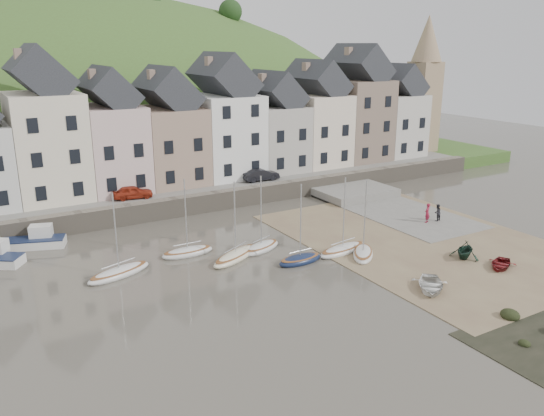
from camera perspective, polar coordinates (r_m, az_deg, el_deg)
ground at (r=40.88m, az=4.30°, el=-6.12°), size 160.00×160.00×0.00m
quay_land at (r=68.15m, az=-11.21°, el=3.60°), size 90.00×30.00×1.50m
quay_street at (r=57.52m, az=-7.37°, el=2.19°), size 70.00×7.00×0.10m
seawall at (r=54.59m, az=-5.88°, el=0.75°), size 70.00×1.20×1.80m
beach at (r=47.64m, az=15.26°, el=-3.28°), size 18.00×26.00×0.06m
slipway at (r=55.71m, az=12.33°, el=-0.13°), size 8.00×18.00×0.12m
hillside at (r=98.33m, az=-18.90°, el=-4.36°), size 134.40×84.00×84.00m
townhouse_terrace at (r=60.23m, az=-7.36°, el=8.45°), size 61.05×8.00×13.93m
church_spire at (r=78.70m, az=15.56°, el=12.64°), size 4.00×4.00×18.00m
sailboat_0 at (r=40.68m, az=-15.58°, el=-6.44°), size 5.23×3.04×6.32m
sailboat_1 at (r=43.40m, az=-8.76°, el=-4.51°), size 4.18×1.50×6.32m
sailboat_2 at (r=42.25m, az=-3.80°, el=-4.95°), size 5.36×3.82×6.32m
sailboat_3 at (r=43.86m, az=-1.12°, el=-4.08°), size 4.20×2.85×6.32m
sailboat_4 at (r=43.73m, az=7.34°, el=-4.29°), size 5.01×2.26×6.32m
sailboat_5 at (r=41.51m, az=2.94°, el=-5.33°), size 3.77×1.71×6.32m
sailboat_6 at (r=43.18m, az=9.43°, el=-4.66°), size 3.76×3.97×6.32m
motorboat_2 at (r=48.43m, az=-23.35°, el=-3.07°), size 5.18×3.21×1.70m
rowboat_white at (r=38.35m, az=16.12°, el=-7.69°), size 4.09×4.14×0.70m
rowboat_green at (r=44.55m, az=19.40°, el=-4.10°), size 3.26×3.11×1.34m
rowboat_red at (r=43.71m, az=22.62°, el=-5.40°), size 3.35×3.01×0.57m
person_red at (r=52.02m, az=15.81°, el=-0.49°), size 0.77×0.66×1.79m
person_dark at (r=52.75m, az=16.77°, el=-0.45°), size 0.88×0.75×1.58m
car_left at (r=54.02m, az=-14.26°, el=1.61°), size 3.92×2.05×1.27m
car_right at (r=59.30m, az=-1.15°, el=3.47°), size 4.05×1.58×1.32m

